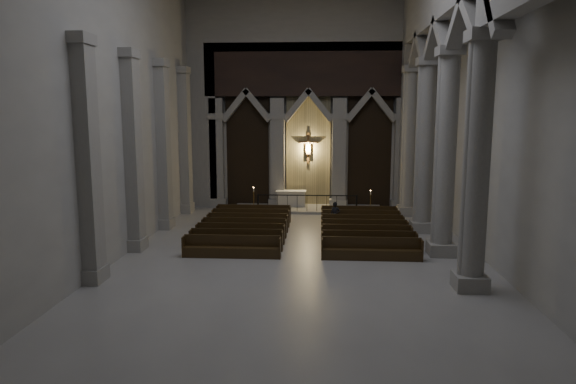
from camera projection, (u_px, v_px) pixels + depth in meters
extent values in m
plane|color=#9F9C97|center=(300.00, 263.00, 19.17)|extent=(24.00, 24.00, 0.00)
cube|color=#AAA89F|center=(309.00, 105.00, 30.08)|extent=(14.00, 0.10, 12.00)
cube|color=#AAA89F|center=(265.00, 79.00, 6.41)|extent=(14.00, 0.10, 12.00)
cube|color=#AAA89F|center=(109.00, 101.00, 18.68)|extent=(0.10, 24.00, 12.00)
cube|color=#AAA89F|center=(502.00, 100.00, 17.82)|extent=(0.10, 24.00, 12.00)
cube|color=#98968E|center=(217.00, 153.00, 30.35)|extent=(0.80, 0.50, 6.40)
cube|color=#98968E|center=(218.00, 202.00, 30.81)|extent=(1.05, 0.70, 0.50)
cube|color=#98968E|center=(216.00, 116.00, 30.02)|extent=(1.00, 0.65, 0.35)
cube|color=#98968E|center=(278.00, 153.00, 30.13)|extent=(0.80, 0.50, 6.40)
cube|color=#98968E|center=(278.00, 203.00, 30.58)|extent=(1.05, 0.70, 0.50)
cube|color=#98968E|center=(277.00, 116.00, 29.80)|extent=(1.00, 0.65, 0.35)
cube|color=#98968E|center=(339.00, 154.00, 29.91)|extent=(0.80, 0.50, 6.40)
cube|color=#98968E|center=(338.00, 203.00, 30.36)|extent=(1.05, 0.70, 0.50)
cube|color=#98968E|center=(340.00, 116.00, 29.58)|extent=(1.00, 0.65, 0.35)
cube|color=#98968E|center=(401.00, 154.00, 29.69)|extent=(0.80, 0.50, 6.40)
cube|color=#98968E|center=(400.00, 204.00, 30.14)|extent=(1.05, 0.70, 0.50)
cube|color=#98968E|center=(403.00, 116.00, 29.36)|extent=(1.00, 0.65, 0.35)
cube|color=black|center=(248.00, 148.00, 30.54)|extent=(2.60, 0.15, 7.00)
cube|color=tan|center=(308.00, 148.00, 30.32)|extent=(2.60, 0.15, 7.00)
cube|color=black|center=(370.00, 148.00, 30.10)|extent=(2.60, 0.15, 7.00)
cube|color=black|center=(309.00, 70.00, 29.28)|extent=(12.00, 0.50, 3.00)
cube|color=#98968E|center=(203.00, 131.00, 30.20)|extent=(1.60, 0.50, 9.00)
cube|color=#98968E|center=(416.00, 131.00, 29.44)|extent=(1.60, 0.50, 9.00)
cube|color=#98968E|center=(309.00, 24.00, 28.89)|extent=(14.00, 0.50, 3.00)
plane|color=#FFD372|center=(308.00, 148.00, 30.29)|extent=(1.50, 0.00, 1.50)
cube|color=brown|center=(308.00, 148.00, 30.20)|extent=(0.13, 0.08, 1.80)
cube|color=brown|center=(308.00, 142.00, 30.15)|extent=(1.10, 0.08, 0.13)
cube|color=tan|center=(308.00, 149.00, 30.15)|extent=(0.26, 0.10, 0.60)
sphere|color=tan|center=(308.00, 142.00, 30.09)|extent=(0.17, 0.17, 0.17)
cylinder|color=tan|center=(304.00, 143.00, 30.11)|extent=(0.45, 0.08, 0.08)
cylinder|color=tan|center=(313.00, 143.00, 30.08)|extent=(0.45, 0.08, 0.08)
cube|color=#98968E|center=(407.00, 210.00, 28.16)|extent=(1.00, 1.00, 0.50)
cylinder|color=#98968E|center=(409.00, 142.00, 27.58)|extent=(0.70, 0.70, 7.50)
cube|color=#98968E|center=(412.00, 69.00, 26.99)|extent=(0.95, 0.95, 0.35)
cube|color=#98968E|center=(421.00, 227.00, 24.22)|extent=(1.00, 1.00, 0.50)
cylinder|color=#98968E|center=(424.00, 147.00, 23.64)|extent=(0.70, 0.70, 7.50)
cube|color=#98968E|center=(428.00, 61.00, 23.05)|extent=(0.95, 0.95, 0.35)
cube|color=#98968E|center=(441.00, 249.00, 20.27)|extent=(1.00, 1.00, 0.50)
cylinder|color=#98968E|center=(445.00, 154.00, 19.70)|extent=(0.70, 0.70, 7.50)
cube|color=#98968E|center=(450.00, 51.00, 19.10)|extent=(0.95, 0.95, 0.35)
cube|color=#98968E|center=(470.00, 282.00, 16.33)|extent=(1.00, 1.00, 0.50)
cylinder|color=#98968E|center=(476.00, 165.00, 15.75)|extent=(0.70, 0.70, 7.50)
cube|color=#98968E|center=(484.00, 35.00, 15.16)|extent=(0.95, 0.95, 0.35)
cube|color=#98968E|center=(404.00, 130.00, 29.37)|extent=(0.55, 1.20, 9.20)
cube|color=#98968E|center=(187.00, 208.00, 28.92)|extent=(0.60, 1.00, 0.50)
cube|color=#98968E|center=(185.00, 141.00, 28.34)|extent=(0.50, 0.80, 7.50)
cube|color=#98968E|center=(183.00, 70.00, 27.75)|extent=(0.60, 1.00, 0.35)
cube|color=#98968E|center=(166.00, 223.00, 24.97)|extent=(0.60, 1.00, 0.50)
cube|color=#98968E|center=(164.00, 146.00, 24.40)|extent=(0.50, 0.80, 7.50)
cube|color=#98968E|center=(160.00, 63.00, 23.80)|extent=(0.60, 1.00, 0.35)
cube|color=#98968E|center=(138.00, 244.00, 21.03)|extent=(0.60, 1.00, 0.50)
cube|color=#98968E|center=(133.00, 153.00, 20.45)|extent=(0.50, 0.80, 7.50)
cube|color=#98968E|center=(129.00, 53.00, 19.86)|extent=(0.60, 1.00, 0.35)
cube|color=#98968E|center=(95.00, 274.00, 17.08)|extent=(0.60, 1.00, 0.50)
cube|color=#98968E|center=(89.00, 162.00, 16.51)|extent=(0.50, 0.80, 7.50)
cube|color=#98968E|center=(81.00, 39.00, 15.91)|extent=(0.60, 1.00, 0.35)
cube|color=#98968E|center=(307.00, 209.00, 29.61)|extent=(8.50, 2.60, 0.15)
cube|color=beige|center=(291.00, 199.00, 30.07)|extent=(1.63, 0.64, 0.86)
cube|color=white|center=(291.00, 191.00, 30.00)|extent=(1.77, 0.71, 0.04)
cube|color=black|center=(307.00, 195.00, 28.38)|extent=(5.47, 0.05, 0.05)
cube|color=black|center=(258.00, 204.00, 28.63)|extent=(0.09, 0.09, 1.09)
cube|color=black|center=(356.00, 205.00, 28.29)|extent=(0.09, 0.09, 1.09)
cylinder|color=black|center=(268.00, 204.00, 28.60)|extent=(0.02, 0.02, 1.01)
cylinder|color=black|center=(278.00, 204.00, 28.57)|extent=(0.02, 0.02, 1.01)
cylinder|color=black|center=(287.00, 204.00, 28.53)|extent=(0.02, 0.02, 1.01)
cylinder|color=black|center=(297.00, 205.00, 28.50)|extent=(0.02, 0.02, 1.01)
cylinder|color=black|center=(307.00, 205.00, 28.47)|extent=(0.02, 0.02, 1.01)
cylinder|color=black|center=(317.00, 205.00, 28.43)|extent=(0.02, 0.02, 1.01)
cylinder|color=black|center=(327.00, 205.00, 28.40)|extent=(0.02, 0.02, 1.01)
cylinder|color=black|center=(337.00, 205.00, 28.36)|extent=(0.02, 0.02, 1.01)
cylinder|color=black|center=(346.00, 205.00, 28.33)|extent=(0.02, 0.02, 1.01)
cylinder|color=olive|center=(254.00, 214.00, 28.19)|extent=(0.26, 0.26, 0.05)
cylinder|color=olive|center=(254.00, 203.00, 28.09)|extent=(0.04, 0.04, 1.26)
cylinder|color=olive|center=(254.00, 192.00, 27.99)|extent=(0.13, 0.13, 0.02)
cylinder|color=white|center=(254.00, 190.00, 27.98)|extent=(0.05, 0.05, 0.22)
sphere|color=#FFB059|center=(254.00, 187.00, 27.96)|extent=(0.05, 0.05, 0.05)
cylinder|color=olive|center=(370.00, 215.00, 28.02)|extent=(0.24, 0.24, 0.05)
cylinder|color=olive|center=(370.00, 205.00, 27.94)|extent=(0.04, 0.04, 1.14)
cylinder|color=olive|center=(371.00, 195.00, 27.85)|extent=(0.12, 0.12, 0.02)
cylinder|color=white|center=(371.00, 193.00, 27.83)|extent=(0.05, 0.05, 0.20)
sphere|color=#FFB059|center=(371.00, 191.00, 27.81)|extent=(0.04, 0.04, 0.04)
cube|color=black|center=(254.00, 218.00, 26.48)|extent=(3.78, 0.36, 0.41)
cube|color=black|center=(254.00, 209.00, 26.59)|extent=(3.78, 0.06, 0.45)
cube|color=black|center=(217.00, 213.00, 26.57)|extent=(0.05, 0.41, 0.81)
cube|color=black|center=(290.00, 214.00, 26.34)|extent=(0.05, 0.41, 0.81)
cube|color=black|center=(359.00, 219.00, 26.15)|extent=(3.78, 0.36, 0.41)
cube|color=black|center=(359.00, 210.00, 26.25)|extent=(3.78, 0.06, 0.45)
cube|color=black|center=(322.00, 215.00, 26.24)|extent=(0.05, 0.41, 0.81)
cube|color=black|center=(396.00, 216.00, 26.00)|extent=(0.05, 0.41, 0.81)
cube|color=black|center=(251.00, 222.00, 25.39)|extent=(3.78, 0.36, 0.41)
cube|color=black|center=(251.00, 213.00, 25.49)|extent=(3.78, 0.06, 0.45)
cube|color=black|center=(213.00, 218.00, 25.48)|extent=(0.05, 0.41, 0.81)
cube|color=black|center=(289.00, 219.00, 25.24)|extent=(0.05, 0.41, 0.81)
cube|color=black|center=(360.00, 224.00, 25.06)|extent=(3.78, 0.36, 0.41)
cube|color=black|center=(360.00, 214.00, 25.16)|extent=(3.78, 0.06, 0.45)
cube|color=black|center=(322.00, 219.00, 25.14)|extent=(0.05, 0.41, 0.81)
cube|color=black|center=(400.00, 220.00, 24.91)|extent=(0.05, 0.41, 0.81)
cube|color=black|center=(248.00, 227.00, 24.30)|extent=(3.78, 0.36, 0.41)
cube|color=black|center=(248.00, 218.00, 24.40)|extent=(3.78, 0.06, 0.45)
cube|color=black|center=(208.00, 222.00, 24.38)|extent=(0.05, 0.41, 0.81)
cube|color=black|center=(287.00, 224.00, 24.15)|extent=(0.05, 0.41, 0.81)
cube|color=black|center=(362.00, 229.00, 23.96)|extent=(3.78, 0.36, 0.41)
cube|color=black|center=(362.00, 219.00, 24.07)|extent=(3.78, 0.06, 0.45)
cube|color=black|center=(322.00, 224.00, 24.05)|extent=(0.05, 0.41, 0.81)
cube|color=black|center=(403.00, 225.00, 23.82)|extent=(0.05, 0.41, 0.81)
cube|color=black|center=(244.00, 233.00, 23.20)|extent=(3.78, 0.36, 0.41)
cube|color=black|center=(245.00, 223.00, 23.31)|extent=(3.78, 0.06, 0.45)
cube|color=black|center=(203.00, 228.00, 23.29)|extent=(0.05, 0.41, 0.81)
cube|color=black|center=(286.00, 229.00, 23.06)|extent=(0.05, 0.41, 0.81)
cube|color=black|center=(364.00, 234.00, 22.87)|extent=(3.78, 0.36, 0.41)
cube|color=black|center=(364.00, 224.00, 22.97)|extent=(3.78, 0.06, 0.45)
cube|color=black|center=(322.00, 229.00, 22.96)|extent=(0.05, 0.41, 0.81)
cube|color=black|center=(407.00, 230.00, 22.72)|extent=(0.05, 0.41, 0.81)
cube|color=black|center=(240.00, 239.00, 22.11)|extent=(3.78, 0.36, 0.41)
cube|color=black|center=(241.00, 228.00, 22.21)|extent=(3.78, 0.06, 0.45)
cube|color=black|center=(197.00, 233.00, 22.20)|extent=(0.05, 0.41, 0.81)
cube|color=black|center=(284.00, 235.00, 21.96)|extent=(0.05, 0.41, 0.81)
cube|color=black|center=(366.00, 240.00, 21.78)|extent=(3.78, 0.36, 0.41)
cube|color=black|center=(366.00, 230.00, 21.88)|extent=(3.78, 0.06, 0.45)
cube|color=black|center=(322.00, 235.00, 21.86)|extent=(0.05, 0.41, 0.81)
cube|color=black|center=(412.00, 236.00, 21.63)|extent=(0.05, 0.41, 0.81)
cube|color=black|center=(236.00, 245.00, 21.02)|extent=(3.78, 0.36, 0.41)
cube|color=black|center=(237.00, 234.00, 21.12)|extent=(3.78, 0.06, 0.45)
cube|color=black|center=(191.00, 240.00, 21.10)|extent=(0.05, 0.41, 0.81)
cube|color=black|center=(282.00, 241.00, 20.87)|extent=(0.05, 0.41, 0.81)
cube|color=black|center=(369.00, 247.00, 20.69)|extent=(3.78, 0.36, 0.41)
cube|color=black|center=(369.00, 236.00, 20.79)|extent=(3.78, 0.06, 0.45)
cube|color=black|center=(322.00, 242.00, 20.77)|extent=(0.05, 0.41, 0.81)
cube|color=black|center=(416.00, 243.00, 20.54)|extent=(0.05, 0.41, 0.81)
cube|color=black|center=(232.00, 252.00, 19.92)|extent=(3.78, 0.36, 0.41)
cube|color=black|center=(232.00, 241.00, 20.03)|extent=(3.78, 0.06, 0.45)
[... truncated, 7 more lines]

